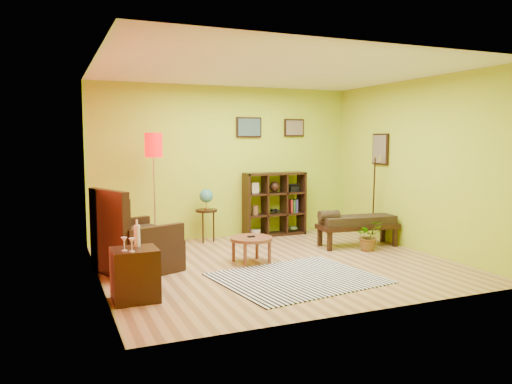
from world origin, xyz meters
name	(u,v)px	position (x,y,z in m)	size (l,w,h in m)	color
ground	(277,263)	(0.00, 0.00, 0.00)	(5.00, 5.00, 0.00)	tan
room_shell	(271,141)	(-0.09, 0.01, 1.80)	(5.04, 4.54, 2.82)	#ABC726
zebra_rug	(297,278)	(-0.09, -0.84, 0.01)	(1.99, 1.66, 0.01)	white
coffee_table	(251,241)	(-0.33, 0.18, 0.33)	(0.63, 0.63, 0.41)	brown
armchair	(134,246)	(-2.01, 0.37, 0.35)	(1.23, 1.22, 1.16)	black
side_cabinet	(135,274)	(-2.20, -0.92, 0.30)	(0.51, 0.46, 0.91)	black
floor_lamp	(154,156)	(-1.47, 1.60, 1.56)	(0.29, 0.29, 1.93)	silver
globe_table	(206,202)	(-0.49, 1.91, 0.72)	(0.39, 0.39, 0.95)	black
cube_shelf	(275,204)	(0.91, 2.03, 0.60)	(1.20, 0.35, 1.20)	black
bench	(356,223)	(1.75, 0.57, 0.41)	(1.43, 0.64, 0.64)	black
potted_plant	(368,239)	(1.77, 0.21, 0.19)	(0.45, 0.50, 0.39)	#26661E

